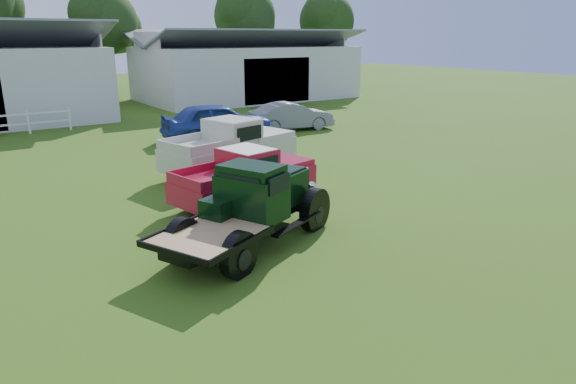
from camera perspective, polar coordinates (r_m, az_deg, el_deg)
ground at (r=12.39m, az=2.40°, el=-6.15°), size 120.00×120.00×0.00m
shed_right at (r=41.74m, az=-4.64°, el=13.88°), size 16.80×9.20×5.20m
tree_c at (r=43.72m, az=-19.56°, el=15.63°), size 5.40×5.40×9.00m
tree_d at (r=49.74m, az=-4.78°, el=17.15°), size 6.00×6.00×10.00m
tree_e at (r=52.61m, az=4.28°, el=16.88°), size 5.70×5.70×9.50m
vintage_flatbed at (r=12.19m, az=-4.27°, el=-1.59°), size 5.38×3.83×1.98m
red_pickup at (r=15.36m, az=-4.76°, el=1.78°), size 4.91×2.66×1.69m
white_pickup at (r=18.87m, az=-6.41°, el=5.01°), size 5.64×3.27×1.95m
misc_car_blue at (r=25.10m, az=-7.85°, el=7.79°), size 5.57×2.93×1.81m
misc_car_grey at (r=27.61m, az=0.41°, el=8.42°), size 4.64×2.37×1.46m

